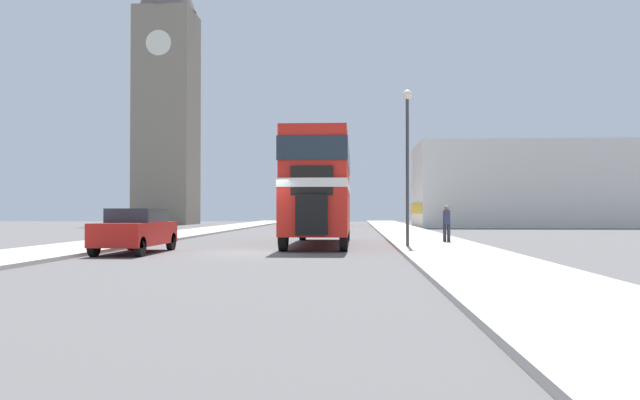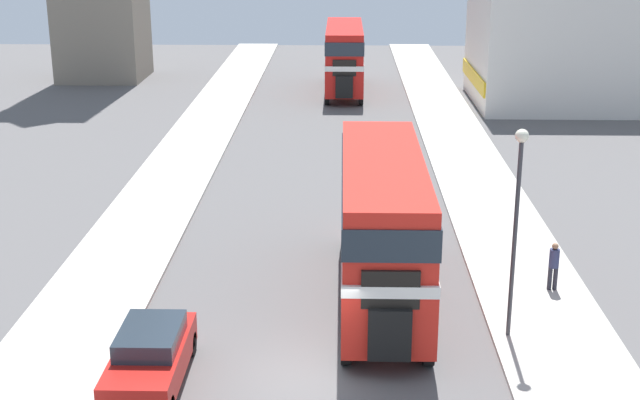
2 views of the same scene
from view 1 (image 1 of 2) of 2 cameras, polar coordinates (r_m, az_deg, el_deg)
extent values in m
plane|color=#565454|center=(21.58, -6.10, -4.80)|extent=(120.00, 120.00, 0.00)
cube|color=#B7B2A8|center=(21.54, 11.97, -4.63)|extent=(3.50, 120.00, 0.12)
cube|color=#B7B2A8|center=(23.62, -22.53, -4.25)|extent=(3.50, 120.00, 0.12)
cube|color=red|center=(26.16, 0.00, -1.09)|extent=(2.42, 10.06, 1.72)
cube|color=white|center=(26.18, 0.00, 1.14)|extent=(2.44, 10.11, 0.31)
cube|color=red|center=(26.25, 0.00, 3.53)|extent=(2.37, 9.86, 1.88)
cube|color=#232D38|center=(26.25, 0.00, 3.73)|extent=(2.44, 9.96, 0.84)
cube|color=black|center=(21.04, -0.78, -1.36)|extent=(1.09, 0.20, 1.38)
cube|color=black|center=(21.21, -0.75, 1.80)|extent=(1.45, 0.12, 1.00)
cylinder|color=black|center=(22.14, -3.37, -3.27)|extent=(0.28, 1.11, 1.11)
cylinder|color=black|center=(22.00, 2.18, -3.28)|extent=(0.28, 1.11, 1.11)
cylinder|color=black|center=(30.28, -1.60, -2.65)|extent=(0.28, 1.11, 1.11)
cylinder|color=black|center=(30.17, 2.46, -2.65)|extent=(0.28, 1.11, 1.11)
cube|color=red|center=(59.33, 0.73, -1.04)|extent=(2.36, 9.99, 1.68)
cube|color=white|center=(59.33, 0.73, -0.08)|extent=(2.38, 10.04, 0.31)
cube|color=red|center=(59.36, 0.73, 0.96)|extent=(2.31, 9.79, 1.84)
cube|color=#232D38|center=(59.36, 0.73, 1.05)|extent=(2.38, 9.89, 0.83)
cube|color=black|center=(54.24, 0.50, -1.13)|extent=(1.06, 0.20, 1.35)
cube|color=black|center=(54.39, 0.51, 0.07)|extent=(1.42, 0.12, 0.98)
cylinder|color=black|center=(55.29, -0.53, -1.89)|extent=(0.28, 1.11, 1.11)
cylinder|color=black|center=(55.19, 1.63, -1.89)|extent=(0.28, 1.11, 1.11)
cylinder|color=black|center=(63.37, -0.05, -1.77)|extent=(0.28, 1.11, 1.11)
cylinder|color=black|center=(63.29, 1.83, -1.77)|extent=(0.28, 1.11, 1.11)
cube|color=red|center=(21.98, -16.52, -2.96)|extent=(1.67, 4.17, 0.76)
cube|color=#232D38|center=(22.12, -16.37, -1.36)|extent=(1.47, 2.17, 0.47)
cylinder|color=black|center=(20.74, -19.98, -4.02)|extent=(0.20, 0.64, 0.64)
cylinder|color=black|center=(20.21, -16.13, -4.12)|extent=(0.20, 0.64, 0.64)
cylinder|color=black|center=(23.78, -16.86, -3.63)|extent=(0.20, 0.64, 0.64)
cylinder|color=black|center=(23.32, -13.46, -3.70)|extent=(0.20, 0.64, 0.64)
cylinder|color=#282833|center=(26.95, 11.33, -2.97)|extent=(0.14, 0.14, 0.75)
cylinder|color=#282833|center=(26.98, 11.69, -2.97)|extent=(0.14, 0.14, 0.75)
cylinder|color=navy|center=(26.95, 11.50, -1.55)|extent=(0.31, 0.31, 0.59)
sphere|color=#9E7051|center=(26.95, 11.50, -0.71)|extent=(0.20, 0.20, 0.20)
cylinder|color=#38383D|center=(23.62, 8.00, 2.51)|extent=(0.12, 0.12, 5.50)
sphere|color=#EFEACC|center=(23.97, 7.98, 9.51)|extent=(0.36, 0.36, 0.36)
cube|color=gray|center=(67.68, -13.82, 7.30)|extent=(5.74, 5.74, 22.28)
cylinder|color=silver|center=(66.36, -14.55, 13.76)|extent=(2.58, 0.10, 2.58)
cube|color=silver|center=(58.54, 19.37, 1.26)|extent=(21.53, 9.83, 7.33)
cube|color=gold|center=(56.44, 8.77, -0.78)|extent=(0.12, 9.34, 0.88)
camera|label=2|loc=(10.24, -64.11, 73.37)|focal=50.00mm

